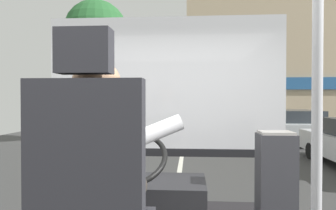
{
  "coord_description": "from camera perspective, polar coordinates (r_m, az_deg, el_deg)",
  "views": [
    {
      "loc": [
        0.27,
        -1.69,
        1.74
      ],
      "look_at": [
        0.06,
        1.17,
        1.69
      ],
      "focal_mm": 33.35,
      "sensor_mm": 36.0,
      "label": 1
    }
  ],
  "objects": [
    {
      "name": "bus_driver",
      "position": [
        1.53,
        -12.25,
        -10.37
      ],
      "size": [
        0.8,
        0.56,
        0.76
      ],
      "color": "#332D28",
      "rests_on": "driver_seat"
    },
    {
      "name": "parked_car_silver",
      "position": [
        13.94,
        22.07,
        -3.46
      ],
      "size": [
        1.95,
        4.27,
        1.31
      ],
      "color": "silver",
      "rests_on": "ground"
    },
    {
      "name": "parked_car_red",
      "position": [
        23.99,
        14.56,
        -1.54
      ],
      "size": [
        1.8,
        4.43,
        1.35
      ],
      "color": "maroon",
      "rests_on": "ground"
    },
    {
      "name": "handrail_pole",
      "position": [
        1.46,
        25.61,
        2.75
      ],
      "size": [
        0.04,
        0.04,
        2.23
      ],
      "color": "#B7B7BC",
      "rests_on": "bus_floor"
    },
    {
      "name": "parked_car_blue",
      "position": [
        18.86,
        17.04,
        -2.13
      ],
      "size": [
        1.79,
        4.16,
        1.41
      ],
      "color": "navy",
      "rests_on": "ground"
    },
    {
      "name": "driver_seat",
      "position": [
        1.48,
        -13.51,
        -18.12
      ],
      "size": [
        0.48,
        0.48,
        1.35
      ],
      "color": "black",
      "rests_on": "bus_floor"
    },
    {
      "name": "shop_building",
      "position": [
        19.65,
        20.12,
        6.52
      ],
      "size": [
        11.15,
        5.76,
        7.31
      ],
      "color": "tan",
      "rests_on": "ground"
    },
    {
      "name": "fare_box",
      "position": [
        2.61,
        19.08,
        -13.67
      ],
      "size": [
        0.27,
        0.24,
        0.83
      ],
      "color": "#333338",
      "rests_on": "bus_floor"
    },
    {
      "name": "windshield_panel",
      "position": [
        3.32,
        -0.45,
        0.58
      ],
      "size": [
        2.5,
        0.08,
        1.48
      ],
      "color": "silver"
    },
    {
      "name": "street_tree",
      "position": [
        12.62,
        -13.0,
        12.59
      ],
      "size": [
        2.41,
        2.41,
        5.56
      ],
      "color": "#4C3828",
      "rests_on": "ground"
    },
    {
      "name": "steering_console",
      "position": [
        2.71,
        -5.34,
        -17.2
      ],
      "size": [
        1.1,
        1.03,
        0.84
      ],
      "color": "black",
      "rests_on": "bus_floor"
    },
    {
      "name": "ground",
      "position": [
        10.64,
        2.68,
        -8.57
      ],
      "size": [
        18.0,
        44.0,
        0.06
      ],
      "color": "#393939"
    }
  ]
}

